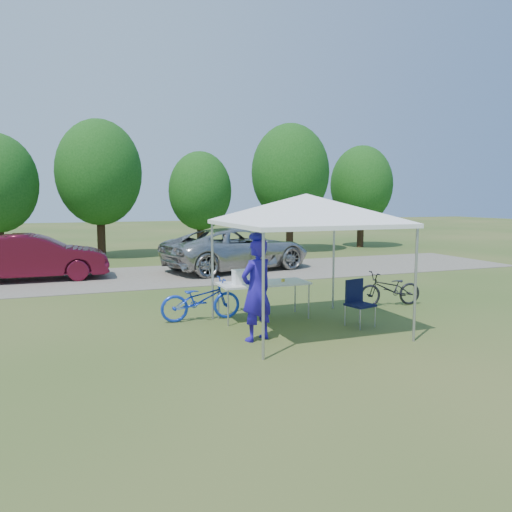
{
  "coord_description": "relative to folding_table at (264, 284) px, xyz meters",
  "views": [
    {
      "loc": [
        -4.43,
        -8.88,
        2.63
      ],
      "look_at": [
        -0.29,
        2.0,
        1.29
      ],
      "focal_mm": 35.0,
      "sensor_mm": 36.0,
      "label": 1
    }
  ],
  "objects": [
    {
      "name": "ground",
      "position": [
        0.45,
        -1.12,
        -0.77
      ],
      "size": [
        100.0,
        100.0,
        0.0
      ],
      "primitive_type": "plane",
      "color": "#2D5119",
      "rests_on": "ground"
    },
    {
      "name": "ice_cream_cup",
      "position": [
        0.44,
        -0.05,
        0.07
      ],
      "size": [
        0.08,
        0.08,
        0.06
      ],
      "primitive_type": "cylinder",
      "color": "gold",
      "rests_on": "folding_table"
    },
    {
      "name": "canopy",
      "position": [
        0.45,
        -1.12,
        1.89
      ],
      "size": [
        4.53,
        4.53,
        3.0
      ],
      "color": "#A5A5AA",
      "rests_on": "ground"
    },
    {
      "name": "minivan",
      "position": [
        1.87,
        7.31,
        0.03
      ],
      "size": [
        5.99,
        3.79,
        1.54
      ],
      "primitive_type": "imported",
      "rotation": [
        0.0,
        0.0,
        1.81
      ],
      "color": "#B0AEAB",
      "rests_on": "gravel_strip"
    },
    {
      "name": "gravel_strip",
      "position": [
        0.45,
        6.88,
        -0.76
      ],
      "size": [
        24.0,
        5.0,
        0.02
      ],
      "primitive_type": "cube",
      "color": "gray",
      "rests_on": "ground"
    },
    {
      "name": "bike_dark",
      "position": [
        3.41,
        0.13,
        -0.34
      ],
      "size": [
        1.68,
        0.76,
        0.85
      ],
      "primitive_type": "imported",
      "rotation": [
        0.0,
        0.0,
        -1.7
      ],
      "color": "black",
      "rests_on": "ground"
    },
    {
      "name": "sedan",
      "position": [
        -4.98,
        7.37,
        -0.0
      ],
      "size": [
        4.53,
        1.62,
        1.49
      ],
      "primitive_type": "imported",
      "rotation": [
        0.0,
        0.0,
        1.56
      ],
      "color": "#570E20",
      "rests_on": "gravel_strip"
    },
    {
      "name": "bike_blue",
      "position": [
        -1.33,
        0.36,
        -0.31
      ],
      "size": [
        1.75,
        0.63,
        0.92
      ],
      "primitive_type": "imported",
      "rotation": [
        0.0,
        0.0,
        1.56
      ],
      "color": "blue",
      "rests_on": "ground"
    },
    {
      "name": "cyclist",
      "position": [
        -0.74,
        -1.52,
        0.19
      ],
      "size": [
        0.81,
        0.68,
        1.91
      ],
      "primitive_type": "imported",
      "rotation": [
        0.0,
        0.0,
        3.51
      ],
      "color": "#2415AD",
      "rests_on": "ground"
    },
    {
      "name": "folding_table",
      "position": [
        0.0,
        0.0,
        0.0
      ],
      "size": [
        1.97,
        0.82,
        0.81
      ],
      "color": "white",
      "rests_on": "ground"
    },
    {
      "name": "folding_chair",
      "position": [
        1.61,
        -1.23,
        -0.2
      ],
      "size": [
        0.59,
        0.61,
        0.96
      ],
      "rotation": [
        0.0,
        0.0,
        0.24
      ],
      "color": "black",
      "rests_on": "ground"
    },
    {
      "name": "cooler",
      "position": [
        -0.49,
        0.0,
        0.2
      ],
      "size": [
        0.42,
        0.29,
        0.3
      ],
      "color": "white",
      "rests_on": "folding_table"
    },
    {
      "name": "treeline",
      "position": [
        0.16,
        12.93,
        2.77
      ],
      "size": [
        24.89,
        4.28,
        6.3
      ],
      "color": "#382314",
      "rests_on": "ground"
    }
  ]
}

